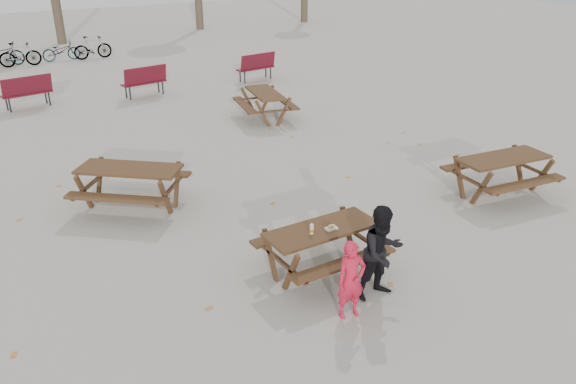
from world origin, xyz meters
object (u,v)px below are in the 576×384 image
picnic_table_north (131,188)px  main_picnic_table (322,239)px  adult (382,253)px  food_tray (331,229)px  soda_bottle (312,229)px  child (351,280)px  picnic_table_east (501,176)px  picnic_table_far (265,105)px

picnic_table_north → main_picnic_table: bearing=-24.3°
main_picnic_table → adult: size_ratio=1.24×
food_tray → soda_bottle: bearing=171.9°
food_tray → soda_bottle: soda_bottle is taller
main_picnic_table → adult: bearing=-70.3°
child → adult: bearing=22.9°
soda_bottle → picnic_table_north: bearing=112.0°
main_picnic_table → picnic_table_north: bearing=115.3°
picnic_table_east → child: bearing=-155.0°
picnic_table_north → adult: bearing=-25.4°
main_picnic_table → picnic_table_north: (-1.83, 3.87, -0.16)m
child → picnic_table_far: size_ratio=0.63×
food_tray → picnic_table_east: size_ratio=0.09×
adult → picnic_table_north: 5.36m
main_picnic_table → picnic_table_north: size_ratio=0.92×
main_picnic_table → soda_bottle: soda_bottle is taller
soda_bottle → picnic_table_east: bearing=6.5°
picnic_table_north → picnic_table_far: 6.47m
child → picnic_table_far: 9.63m
soda_bottle → adult: bearing=-57.3°
picnic_table_north → picnic_table_far: picnic_table_north is taller
main_picnic_table → food_tray: 0.25m
main_picnic_table → food_tray: food_tray is taller
food_tray → adult: size_ratio=0.12×
main_picnic_table → soda_bottle: (-0.24, -0.07, 0.26)m
picnic_table_east → picnic_table_far: picnic_table_east is taller
soda_bottle → picnic_table_far: soda_bottle is taller
main_picnic_table → picnic_table_east: (4.84, 0.51, -0.17)m
main_picnic_table → picnic_table_north: 4.29m
main_picnic_table → soda_bottle: size_ratio=10.59×
soda_bottle → picnic_table_far: (3.60, 7.81, -0.45)m
adult → picnic_table_north: bearing=115.5°
food_tray → adult: bearing=-73.1°
picnic_table_north → picnic_table_far: bearing=77.0°
picnic_table_east → soda_bottle: bearing=-166.5°
picnic_table_east → picnic_table_far: bearing=108.6°
main_picnic_table → child: child is taller
child → food_tray: bearing=78.3°
food_tray → picnic_table_far: bearing=67.4°
child → adult: (0.68, 0.16, 0.15)m
food_tray → picnic_table_north: (-1.92, 3.99, -0.37)m
food_tray → child: bearing=-111.2°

